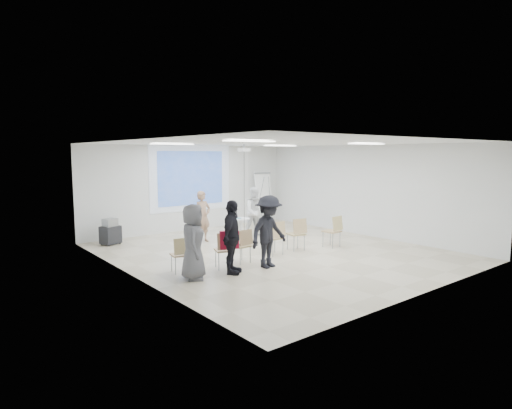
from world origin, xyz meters
TOP-DOWN VIEW (x-y plane):
  - floor at (0.00, 0.00)m, footprint 8.00×9.00m
  - ceiling at (0.00, 0.00)m, footprint 8.00×9.00m
  - wall_back at (0.00, 4.55)m, footprint 8.00×0.10m
  - wall_left at (-4.05, 0.00)m, footprint 0.10×9.00m
  - wall_right at (4.05, 0.00)m, footprint 0.10×9.00m
  - projection_halo at (0.00, 4.49)m, footprint 3.20×0.01m
  - projection_image at (0.00, 4.47)m, footprint 2.60×0.01m
  - pedestal_table at (0.34, 2.00)m, footprint 0.72×0.72m
  - player_left at (-0.82, 2.40)m, footprint 0.71×0.53m
  - player_right at (1.05, 2.14)m, footprint 1.03×0.91m
  - controller_left at (-0.64, 2.65)m, footprint 0.05×0.11m
  - controller_right at (0.87, 2.39)m, footprint 0.07×0.13m
  - chair_far_left at (-3.04, -0.29)m, footprint 0.45×0.48m
  - chair_left_mid at (-2.07, -0.63)m, footprint 0.54×0.56m
  - chair_left_inner at (-1.41, -0.46)m, footprint 0.43×0.46m
  - chair_center at (-0.22, -0.32)m, footprint 0.44×0.48m
  - chair_right_inner at (0.62, -0.28)m, footprint 0.51×0.53m
  - chair_right_far at (1.75, -0.63)m, footprint 0.47×0.50m
  - red_jacket at (-2.04, -0.78)m, footprint 0.45×0.25m
  - laptop at (-1.42, -0.37)m, footprint 0.33×0.25m
  - audience_left at (-2.16, -1.04)m, footprint 1.28×1.23m
  - audience_mid at (-1.16, -1.14)m, footprint 1.36×0.87m
  - audience_outer at (-3.06, -0.87)m, footprint 0.97×1.07m
  - flipchart_easel at (2.92, 4.05)m, footprint 0.86×0.65m
  - av_cart at (-3.19, 3.81)m, footprint 0.63×0.56m
  - ceiling_projector at (0.10, 1.49)m, footprint 0.30×0.25m
  - fluor_panel_nw at (-2.00, 2.00)m, footprint 1.20×0.30m
  - fluor_panel_ne at (2.00, 2.00)m, footprint 1.20×0.30m
  - fluor_panel_sw at (-2.00, -1.50)m, footprint 1.20×0.30m
  - fluor_panel_se at (2.00, -1.50)m, footprint 1.20×0.30m

SIDE VIEW (x-z plane):
  - floor at x=0.00m, z-range -0.10..0.00m
  - av_cart at x=-3.19m, z-range -0.03..0.75m
  - pedestal_table at x=0.34m, z-range 0.04..0.73m
  - laptop at x=-1.42m, z-range 0.45..0.47m
  - chair_far_left at x=-3.04m, z-range 0.08..0.90m
  - chair_left_inner at x=-1.41m, z-range 0.08..0.94m
  - chair_left_mid at x=-2.07m, z-range 0.08..0.97m
  - chair_right_inner at x=0.62m, z-range 0.08..1.00m
  - chair_center at x=-0.22m, z-range 0.08..1.00m
  - chair_right_far at x=1.75m, z-range 0.08..1.01m
  - red_jacket at x=-2.04m, z-range 0.51..0.93m
  - player_left at x=-0.82m, z-range 0.00..1.79m
  - player_right at x=1.05m, z-range 0.00..1.79m
  - audience_outer at x=-3.06m, z-range 0.00..1.84m
  - audience_left at x=-2.16m, z-range 0.00..1.92m
  - audience_mid at x=-1.16m, z-range 0.00..1.96m
  - controller_left at x=-0.64m, z-range 1.16..1.20m
  - controller_right at x=0.87m, z-range 1.19..1.23m
  - flipchart_easel at x=2.92m, z-range 0.47..2.46m
  - wall_back at x=0.00m, z-range 0.00..3.00m
  - wall_left at x=-4.05m, z-range 0.00..3.00m
  - wall_right at x=4.05m, z-range 0.00..3.00m
  - projection_halo at x=0.00m, z-range 0.70..3.00m
  - projection_image at x=0.00m, z-range 0.90..2.80m
  - ceiling_projector at x=0.10m, z-range 1.19..4.19m
  - fluor_panel_nw at x=-2.00m, z-range 2.96..2.98m
  - fluor_panel_ne at x=2.00m, z-range 2.96..2.98m
  - fluor_panel_sw at x=-2.00m, z-range 2.96..2.98m
  - fluor_panel_se at x=2.00m, z-range 2.96..2.98m
  - ceiling at x=0.00m, z-range 3.00..3.10m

